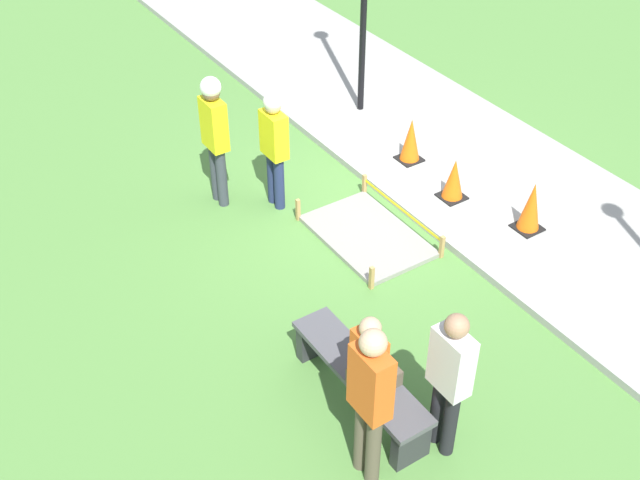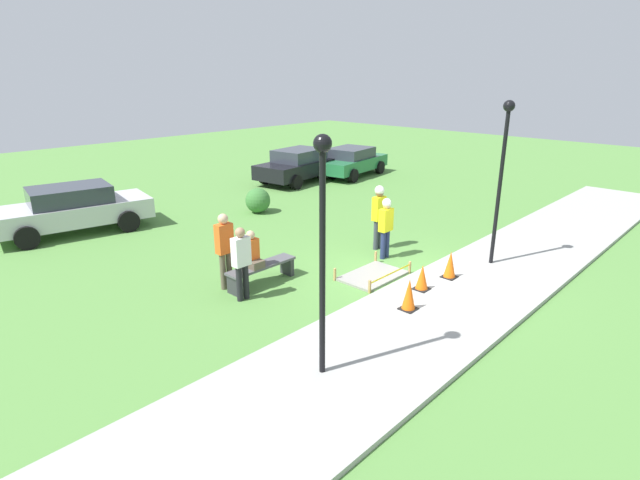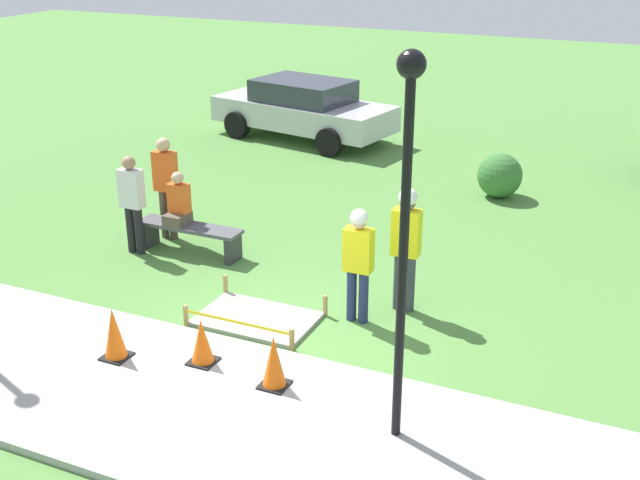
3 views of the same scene
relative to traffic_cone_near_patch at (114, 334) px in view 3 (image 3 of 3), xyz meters
name	(u,v)px [view 3 (image 3 of 3)]	position (x,y,z in m)	size (l,w,h in m)	color
ground_plane	(265,352)	(1.59, 1.06, -0.45)	(60.00, 60.00, 0.00)	#51843D
sidewalk	(204,408)	(1.59, -0.45, -0.40)	(28.00, 3.01, 0.10)	#9E9E99
wet_concrete_patch	(257,319)	(1.08, 1.78, -0.41)	(1.71, 1.14, 0.32)	gray
traffic_cone_near_patch	(114,334)	(0.00, 0.00, 0.00)	(0.34, 0.34, 0.70)	black
traffic_cone_far_patch	(202,342)	(1.08, 0.36, -0.05)	(0.34, 0.34, 0.60)	black
traffic_cone_sidewalk_edge	(274,362)	(2.16, 0.25, -0.02)	(0.34, 0.34, 0.67)	black
park_bench	(190,233)	(-1.12, 3.47, -0.09)	(1.87, 0.44, 0.51)	#2D2D33
person_seated_on_bench	(178,203)	(-1.35, 3.53, 0.41)	(0.36, 0.44, 0.89)	brown
worker_supervisor	(406,238)	(2.86, 2.98, 0.69)	(0.40, 0.27, 1.87)	#383D47
worker_assistant	(358,256)	(2.38, 2.37, 0.56)	(0.40, 0.24, 1.70)	navy
bystander_in_orange_shirt	(166,182)	(-1.84, 3.91, 0.61)	(0.40, 0.24, 1.84)	brown
bystander_in_gray_shirt	(132,199)	(-1.98, 3.12, 0.52)	(0.40, 0.22, 1.71)	black
lamppost_near	(406,201)	(3.81, -0.05, 2.36)	(0.28, 0.28, 4.17)	black
parked_car_silver	(303,108)	(-2.56, 10.99, 0.34)	(4.91, 2.70, 1.50)	#BCBCC1
shrub_rounded_near	(500,175)	(3.01, 8.54, 0.01)	(0.91, 0.91, 0.91)	#387033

